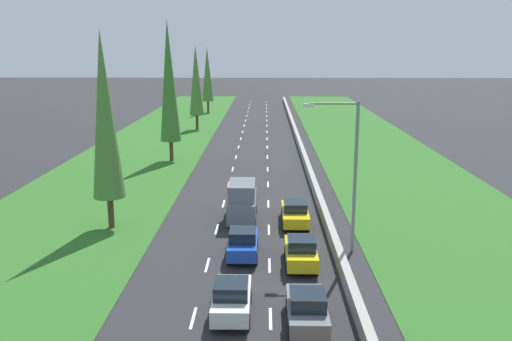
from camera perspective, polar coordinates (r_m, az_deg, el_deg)
name	(u,v)px	position (r m, az deg, el deg)	size (l,w,h in m)	color
ground_plane	(252,152)	(62.12, -0.40, 2.00)	(300.00, 300.00, 0.00)	#28282B
grass_verge_left	(144,151)	(63.69, -11.86, 2.01)	(14.00, 140.00, 0.04)	#2D6623
grass_verge_right	(376,152)	(63.42, 12.68, 1.93)	(14.00, 140.00, 0.04)	#2D6623
median_barrier	(301,148)	(62.17, 4.86, 2.36)	(0.44, 120.00, 0.85)	#9E9B93
lane_markings	(252,152)	(62.12, -0.40, 2.01)	(3.64, 116.00, 0.01)	white
grey_hatchback_right_lane	(307,309)	(24.11, 5.47, -14.51)	(1.74, 3.90, 1.72)	slate
white_hatchback_centre_lane	(232,298)	(24.96, -2.61, -13.44)	(1.74, 3.90, 1.72)	white
yellow_hatchback_right_lane	(301,251)	(30.18, 4.82, -8.62)	(1.74, 3.90, 1.72)	yellow
yellow_sedan_right_lane	(295,213)	(36.99, 4.19, -4.50)	(1.82, 4.50, 1.64)	yellow
blue_hatchback_centre_lane	(243,243)	(31.34, -1.41, -7.73)	(1.74, 3.90, 1.72)	#1E47B7
grey_van_centre_lane	(242,201)	(37.46, -1.49, -3.30)	(1.96, 4.90, 2.82)	slate
poplar_tree_second	(105,116)	(35.93, -15.87, 5.63)	(2.13, 2.13, 13.12)	#4C3823
poplar_tree_third	(169,82)	(56.82, -9.29, 9.36)	(2.17, 2.17, 14.74)	#4C3823
poplar_tree_fourth	(196,81)	(78.62, -6.43, 9.52)	(2.10, 2.10, 12.19)	#4C3823
poplar_tree_fifth	(207,74)	(98.85, -5.21, 10.18)	(2.10, 2.10, 11.89)	#4C3823
street_light_mast	(350,166)	(31.28, 9.97, 0.44)	(3.20, 0.28, 9.00)	gray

